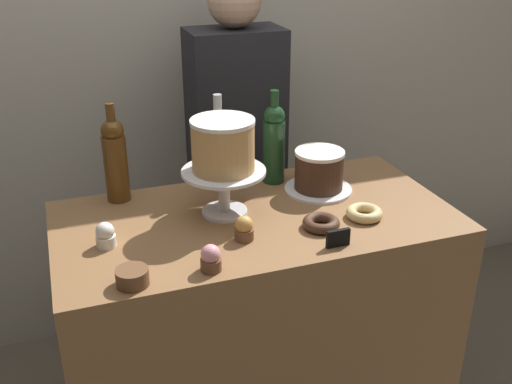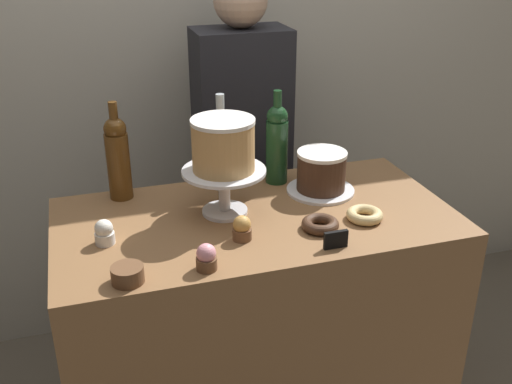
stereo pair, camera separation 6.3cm
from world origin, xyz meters
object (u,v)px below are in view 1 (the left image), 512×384
at_px(wine_bottle_green, 274,142).
at_px(wine_bottle_clear, 219,147).
at_px(wine_bottle_amber, 115,158).
at_px(cupcake_strawberry, 211,259).
at_px(cake_stand_pedestal, 224,184).
at_px(cupcake_vanilla, 105,235).
at_px(cookie_stack, 132,277).
at_px(donut_glazed, 364,213).
at_px(donut_chocolate, 321,223).
at_px(barista_figure, 237,169).
at_px(white_layer_cake, 223,145).
at_px(cupcake_caramel, 244,229).
at_px(price_sign_chalkboard, 338,238).
at_px(chocolate_round_cake, 319,170).

height_order(wine_bottle_green, wine_bottle_clear, same).
bearing_deg(wine_bottle_amber, cupcake_strawberry, -71.90).
distance_m(cake_stand_pedestal, wine_bottle_green, 0.30).
distance_m(cupcake_vanilla, cupcake_strawberry, 0.33).
bearing_deg(wine_bottle_green, cookie_stack, -139.29).
bearing_deg(wine_bottle_clear, wine_bottle_amber, 177.42).
distance_m(wine_bottle_clear, donut_glazed, 0.53).
bearing_deg(wine_bottle_green, wine_bottle_amber, 176.87).
relative_size(donut_chocolate, barista_figure, 0.07).
bearing_deg(white_layer_cake, wine_bottle_amber, 144.49).
bearing_deg(cookie_stack, white_layer_cake, 42.42).
bearing_deg(cupcake_strawberry, cookie_stack, 179.86).
bearing_deg(cupcake_caramel, price_sign_chalkboard, -27.81).
relative_size(wine_bottle_amber, donut_chocolate, 2.91).
distance_m(donut_chocolate, price_sign_chalkboard, 0.12).
bearing_deg(cake_stand_pedestal, barista_figure, 68.66).
height_order(cake_stand_pedestal, cupcake_vanilla, cake_stand_pedestal).
distance_m(wine_bottle_clear, cupcake_strawberry, 0.54).
relative_size(wine_bottle_amber, cupcake_vanilla, 4.38).
xyz_separation_m(wine_bottle_green, price_sign_chalkboard, (0.01, -0.49, -0.12)).
height_order(wine_bottle_clear, cupcake_strawberry, wine_bottle_clear).
bearing_deg(barista_figure, wine_bottle_green, -86.44).
relative_size(white_layer_cake, donut_glazed, 1.72).
relative_size(white_layer_cake, donut_chocolate, 1.72).
relative_size(chocolate_round_cake, cupcake_caramel, 2.22).
bearing_deg(cupcake_strawberry, white_layer_cake, 67.15).
height_order(chocolate_round_cake, donut_chocolate, chocolate_round_cake).
height_order(chocolate_round_cake, price_sign_chalkboard, chocolate_round_cake).
distance_m(cupcake_caramel, donut_glazed, 0.39).
distance_m(cupcake_strawberry, cookie_stack, 0.20).
distance_m(donut_glazed, barista_figure, 0.74).
xyz_separation_m(chocolate_round_cake, donut_chocolate, (-0.10, -0.25, -0.06)).
relative_size(white_layer_cake, cupcake_caramel, 2.59).
xyz_separation_m(cupcake_vanilla, cookie_stack, (0.04, -0.22, -0.01)).
bearing_deg(cookie_stack, cupcake_vanilla, 100.49).
bearing_deg(wine_bottle_amber, cupcake_caramel, -52.27).
xyz_separation_m(wine_bottle_clear, barista_figure, (0.17, 0.34, -0.24)).
relative_size(cake_stand_pedestal, barista_figure, 0.16).
height_order(chocolate_round_cake, wine_bottle_green, wine_bottle_green).
bearing_deg(price_sign_chalkboard, chocolate_round_cake, 73.53).
bearing_deg(cupcake_strawberry, cake_stand_pedestal, 67.15).
bearing_deg(chocolate_round_cake, cupcake_vanilla, -168.71).
bearing_deg(barista_figure, donut_chocolate, -87.50).
bearing_deg(barista_figure, chocolate_round_cake, -74.25).
height_order(cookie_stack, price_sign_chalkboard, price_sign_chalkboard).
relative_size(wine_bottle_clear, donut_glazed, 2.91).
bearing_deg(cupcake_caramel, chocolate_round_cake, 34.51).
bearing_deg(donut_chocolate, chocolate_round_cake, 66.92).
distance_m(cupcake_strawberry, cupcake_caramel, 0.18).
height_order(cake_stand_pedestal, chocolate_round_cake, cake_stand_pedestal).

